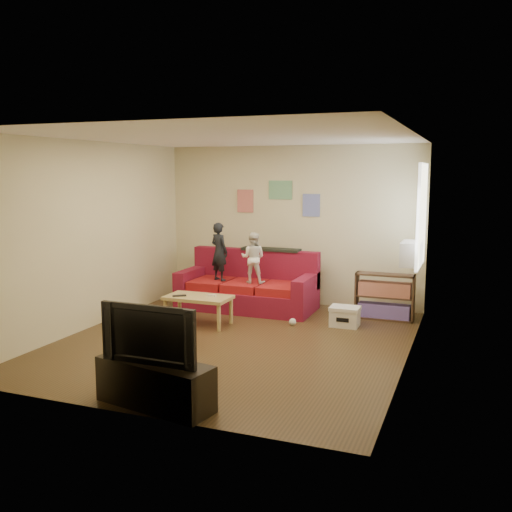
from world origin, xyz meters
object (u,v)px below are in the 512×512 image
(sofa, at_px, (249,289))
(coffee_table, at_px, (198,300))
(child_a, at_px, (219,252))
(television, at_px, (154,332))
(tv_stand, at_px, (155,384))
(child_b, at_px, (253,258))
(bookshelf, at_px, (384,299))
(file_box, at_px, (345,316))

(sofa, relative_size, coffee_table, 2.31)
(child_a, bearing_deg, television, 130.15)
(sofa, xyz_separation_m, tv_stand, (0.65, -4.08, -0.10))
(child_a, height_order, child_b, child_a)
(coffee_table, distance_m, television, 3.01)
(child_b, bearing_deg, child_a, -7.12)
(bookshelf, relative_size, file_box, 2.07)
(child_a, xyz_separation_m, child_b, (0.60, 0.00, -0.07))
(child_b, relative_size, bookshelf, 0.93)
(tv_stand, height_order, television, television)
(child_b, distance_m, bookshelf, 2.17)
(child_a, distance_m, coffee_table, 1.23)
(child_b, height_order, file_box, child_b)
(bookshelf, relative_size, tv_stand, 0.74)
(sofa, height_order, bookshelf, sofa)
(bookshelf, height_order, file_box, bookshelf)
(file_box, bearing_deg, television, -107.30)
(tv_stand, relative_size, television, 1.20)
(coffee_table, bearing_deg, child_b, 67.01)
(file_box, bearing_deg, bookshelf, 52.89)
(sofa, distance_m, coffee_table, 1.29)
(child_b, distance_m, tv_stand, 3.99)
(child_a, xyz_separation_m, file_box, (2.20, -0.38, -0.80))
(child_a, relative_size, tv_stand, 0.80)
(child_a, xyz_separation_m, coffee_table, (0.14, -1.07, -0.58))
(child_b, relative_size, coffee_table, 0.86)
(sofa, relative_size, television, 2.22)
(coffee_table, xyz_separation_m, bookshelf, (2.54, 1.32, -0.06))
(sofa, height_order, child_a, child_a)
(child_b, height_order, bookshelf, child_b)
(tv_stand, bearing_deg, television, 0.00)
(coffee_table, xyz_separation_m, file_box, (2.06, 0.69, -0.22))
(sofa, relative_size, bookshelf, 2.51)
(bookshelf, bearing_deg, child_a, -174.72)
(child_b, bearing_deg, tv_stand, 90.25)
(sofa, relative_size, file_box, 5.21)
(child_a, height_order, file_box, child_a)
(child_a, relative_size, television, 0.96)
(coffee_table, bearing_deg, television, -71.26)
(file_box, distance_m, television, 3.74)
(coffee_table, xyz_separation_m, television, (0.96, -2.83, 0.37))
(sofa, height_order, tv_stand, sofa)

